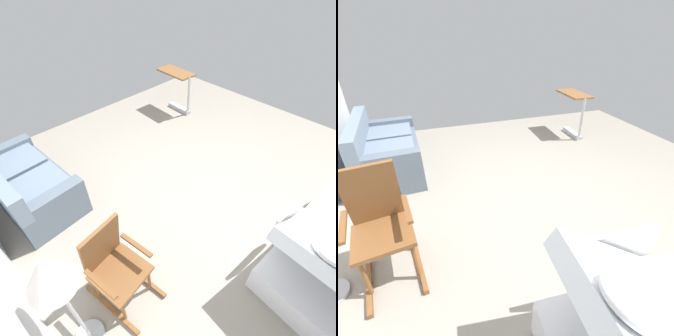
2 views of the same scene
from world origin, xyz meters
TOP-DOWN VIEW (x-y plane):
  - ground_plane at (0.00, 0.00)m, footprint 6.41×6.41m
  - hospital_bed at (-1.84, -0.14)m, footprint 1.12×2.12m
  - couch at (1.54, 1.95)m, footprint 1.65×0.95m
  - rocking_chair at (-0.39, 1.81)m, footprint 0.82×0.58m
  - floor_lamp at (-0.55, 2.30)m, footprint 0.34×0.34m
  - overbed_table at (1.95, -1.55)m, footprint 0.85×0.43m

SIDE VIEW (x-z plane):
  - ground_plane at x=0.00m, z-range 0.00..0.00m
  - couch at x=1.54m, z-range -0.12..0.73m
  - hospital_bed at x=-1.84m, z-range -0.24..0.87m
  - rocking_chair at x=-0.39m, z-range -0.02..1.03m
  - overbed_table at x=1.95m, z-range 0.11..0.95m
  - floor_lamp at x=-0.55m, z-range 0.49..1.97m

